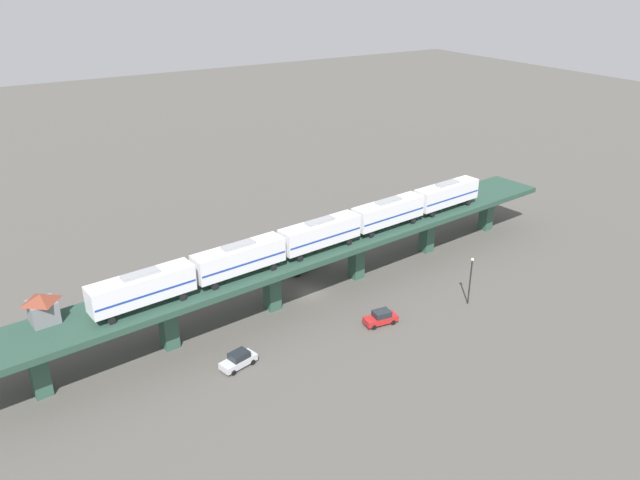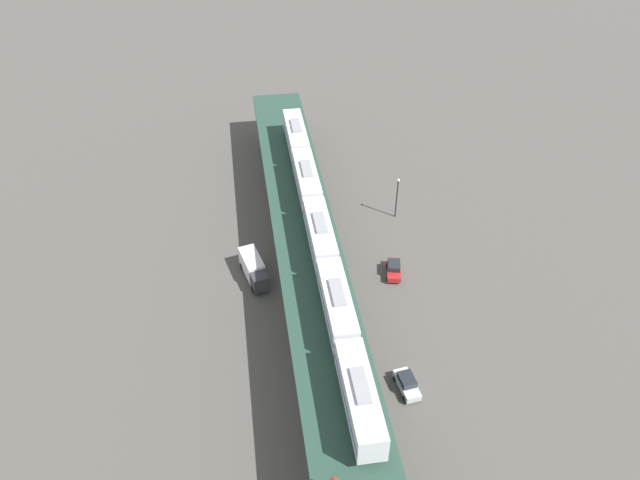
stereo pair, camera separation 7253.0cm
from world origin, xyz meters
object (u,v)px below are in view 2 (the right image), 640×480
Objects in this scene: subway_train at (320,234)px; delivery_truck at (254,269)px; street_lamp at (397,195)px; street_car_silver at (407,383)px; street_car_red at (394,269)px.

delivery_truck is (8.92, -2.81, -7.98)m from subway_train.
subway_train reaches higher than street_lamp.
subway_train reaches higher than street_car_silver.
delivery_truck is (19.25, 0.06, 0.82)m from street_car_red.
delivery_truck reaches higher than street_car_red.
street_car_silver is at bearing 118.70° from subway_train.
street_car_silver is 33.35m from street_lamp.
subway_train is at bearing 52.70° from street_lamp.
street_car_silver is (1.14, 19.66, 0.00)m from street_car_red.
delivery_truck is at bearing 0.19° from street_car_red.
street_car_red is at bearing -164.44° from subway_train.
subway_train is 21.21m from street_lamp.
street_car_red and street_car_silver have the same top height.
street_lamp is (-21.31, -13.45, 2.35)m from delivery_truck.
subway_train reaches higher than street_car_red.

